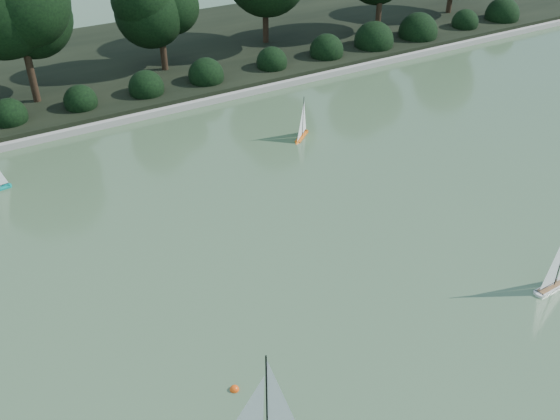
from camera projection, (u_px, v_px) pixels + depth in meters
ground at (353, 297)px, 11.01m from camera, size 80.00×80.00×0.00m
pond_coping at (164, 110)px, 17.44m from camera, size 40.00×0.35×0.18m
far_bank at (119, 64)px, 20.29m from camera, size 40.00×8.00×0.30m
shrub_hedge at (151, 87)px, 17.89m from camera, size 29.10×1.10×1.10m
sailboat_orange at (301, 132)px, 16.07m from camera, size 0.74×0.64×1.19m
race_buoy at (235, 390)px, 9.29m from camera, size 0.14×0.14×0.14m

